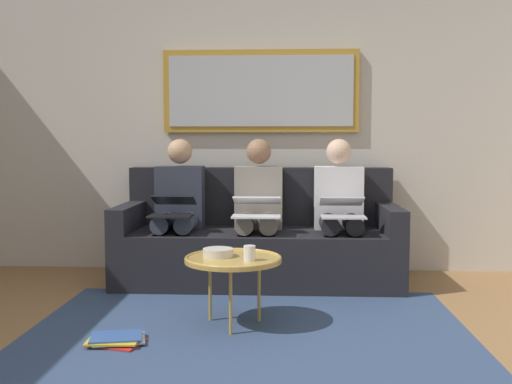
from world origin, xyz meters
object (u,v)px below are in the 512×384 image
at_px(cup, 249,253).
at_px(laptop_white, 257,207).
at_px(person_left, 339,207).
at_px(couch, 259,242).
at_px(magazine_stack, 116,340).
at_px(person_middle, 258,206).
at_px(laptop_black, 172,207).
at_px(framed_mirror, 261,91).
at_px(coffee_table, 233,260).
at_px(laptop_silver, 342,208).
at_px(person_right, 178,206).
at_px(bowl, 218,253).

bearing_deg(cup, laptop_white, -89.66).
relative_size(cup, person_left, 0.08).
height_order(couch, magazine_stack, couch).
distance_m(cup, laptop_white, 1.00).
bearing_deg(person_middle, cup, 90.27).
xyz_separation_m(laptop_white, laptop_black, (0.64, -0.00, -0.00)).
height_order(framed_mirror, coffee_table, framed_mirror).
relative_size(framed_mirror, person_middle, 1.47).
relative_size(laptop_silver, person_right, 0.30).
relative_size(framed_mirror, laptop_white, 4.66).
distance_m(couch, cup, 1.31).
bearing_deg(couch, person_left, 173.87).
relative_size(couch, laptop_white, 6.13).
height_order(framed_mirror, person_right, framed_mirror).
bearing_deg(coffee_table, magazine_stack, 30.37).
bearing_deg(laptop_silver, couch, -25.77).
height_order(person_middle, laptop_black, person_middle).
relative_size(coffee_table, laptop_white, 1.63).
relative_size(laptop_silver, laptop_black, 0.97).
height_order(laptop_silver, person_middle, person_middle).
relative_size(laptop_silver, person_middle, 0.30).
relative_size(coffee_table, person_middle, 0.51).
bearing_deg(laptop_white, coffee_table, 83.86).
xyz_separation_m(laptop_white, person_right, (0.64, -0.24, -0.02)).
bearing_deg(framed_mirror, bowl, 83.02).
relative_size(coffee_table, person_left, 0.51).
distance_m(bowl, person_middle, 1.15).
relative_size(cup, magazine_stack, 0.27).
xyz_separation_m(person_left, laptop_black, (1.28, 0.24, 0.02)).
distance_m(cup, person_left, 1.39).
bearing_deg(laptop_white, laptop_black, -0.37).
bearing_deg(person_right, couch, -173.87).
distance_m(bowl, laptop_white, 0.91).
height_order(person_right, magazine_stack, person_right).
bearing_deg(cup, coffee_table, -39.03).
bearing_deg(couch, bowl, 80.77).
xyz_separation_m(person_left, person_right, (1.28, 0.00, 0.00)).
bearing_deg(person_middle, person_left, 180.00).
height_order(bowl, person_right, person_right).
bearing_deg(person_left, couch, -6.13).
xyz_separation_m(couch, laptop_black, (0.64, 0.31, 0.31)).
bearing_deg(cup, bowl, -30.34).
bearing_deg(laptop_black, coffee_table, 120.76).
bearing_deg(coffee_table, cup, 140.97).
height_order(coffee_table, cup, cup).
bearing_deg(couch, laptop_white, 90.00).
relative_size(cup, laptop_black, 0.25).
xyz_separation_m(person_middle, laptop_white, (0.00, 0.24, 0.02)).
bearing_deg(magazine_stack, person_right, -92.84).
bearing_deg(magazine_stack, bowl, -142.97).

